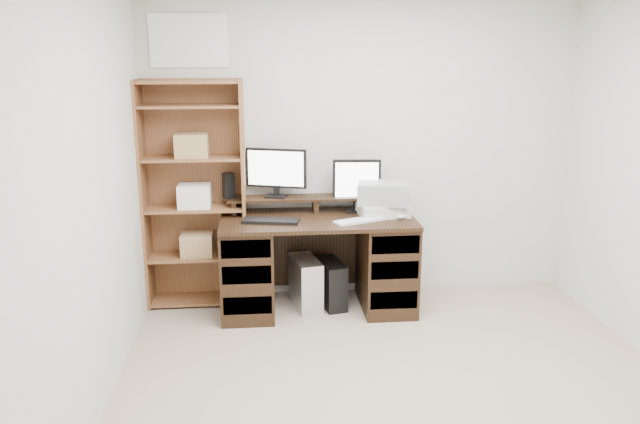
{
  "coord_description": "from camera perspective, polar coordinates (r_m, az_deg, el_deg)",
  "views": [
    {
      "loc": [
        -0.8,
        -3.01,
        2.02
      ],
      "look_at": [
        -0.39,
        1.43,
        0.85
      ],
      "focal_mm": 35.0,
      "sensor_mm": 36.0,
      "label": 1
    }
  ],
  "objects": [
    {
      "name": "keyboard_black",
      "position": [
        4.72,
        -4.53,
        -0.81
      ],
      "size": [
        0.44,
        0.22,
        0.02
      ],
      "primitive_type": "cube",
      "rotation": [
        0.0,
        0.0,
        -0.19
      ],
      "color": "black",
      "rests_on": "desk"
    },
    {
      "name": "bookshelf",
      "position": [
        5.02,
        -11.38,
        1.73
      ],
      "size": [
        0.8,
        0.3,
        1.8
      ],
      "color": "brown",
      "rests_on": "ground"
    },
    {
      "name": "keyboard_white",
      "position": [
        4.73,
        3.57,
        -0.79
      ],
      "size": [
        0.4,
        0.26,
        0.02
      ],
      "primitive_type": "cube",
      "rotation": [
        0.0,
        0.0,
        0.4
      ],
      "color": "silver",
      "rests_on": "desk"
    },
    {
      "name": "tower_silver",
      "position": [
        5.03,
        -1.32,
        -6.48
      ],
      "size": [
        0.26,
        0.43,
        0.4
      ],
      "primitive_type": "cube",
      "rotation": [
        0.0,
        0.0,
        0.21
      ],
      "color": "silver",
      "rests_on": "ground"
    },
    {
      "name": "monitor_small",
      "position": [
        5.0,
        3.37,
        2.64
      ],
      "size": [
        0.38,
        0.15,
        0.42
      ],
      "rotation": [
        0.0,
        0.0,
        -0.07
      ],
      "color": "black",
      "rests_on": "desk"
    },
    {
      "name": "printer",
      "position": [
        4.93,
        5.77,
        0.25
      ],
      "size": [
        0.4,
        0.32,
        0.09
      ],
      "primitive_type": "cube",
      "rotation": [
        0.0,
        0.0,
        0.1
      ],
      "color": "beige",
      "rests_on": "desk"
    },
    {
      "name": "riser_shelf",
      "position": [
        5.02,
        -0.44,
        1.14
      ],
      "size": [
        1.4,
        0.22,
        0.12
      ],
      "color": "black",
      "rests_on": "desk"
    },
    {
      "name": "speaker",
      "position": [
        4.99,
        -8.36,
        2.41
      ],
      "size": [
        0.11,
        0.11,
        0.2
      ],
      "primitive_type": "cube",
      "rotation": [
        0.0,
        0.0,
        0.41
      ],
      "color": "black",
      "rests_on": "riser_shelf"
    },
    {
      "name": "monitor_wide",
      "position": [
        4.97,
        -4.03,
        3.85
      ],
      "size": [
        0.48,
        0.19,
        0.39
      ],
      "rotation": [
        0.0,
        0.0,
        -0.31
      ],
      "color": "black",
      "rests_on": "riser_shelf"
    },
    {
      "name": "room",
      "position": [
        3.21,
        9.34,
        0.63
      ],
      "size": [
        3.54,
        4.04,
        2.54
      ],
      "color": "tan",
      "rests_on": "ground"
    },
    {
      "name": "mouse",
      "position": [
        4.84,
        7.39,
        -0.39
      ],
      "size": [
        0.1,
        0.07,
        0.04
      ],
      "primitive_type": "ellipsoid",
      "rotation": [
        0.0,
        0.0,
        -0.08
      ],
      "color": "silver",
      "rests_on": "desk"
    },
    {
      "name": "desk",
      "position": [
        4.95,
        -0.23,
        -4.54
      ],
      "size": [
        1.5,
        0.7,
        0.75
      ],
      "color": "black",
      "rests_on": "ground"
    },
    {
      "name": "basket",
      "position": [
        4.89,
        5.81,
        1.73
      ],
      "size": [
        0.44,
        0.35,
        0.17
      ],
      "primitive_type": "cube",
      "rotation": [
        0.0,
        0.0,
        -0.21
      ],
      "color": "gray",
      "rests_on": "printer"
    },
    {
      "name": "tower_black",
      "position": [
        5.06,
        1.04,
        -6.57
      ],
      "size": [
        0.23,
        0.4,
        0.37
      ],
      "rotation": [
        0.0,
        0.0,
        0.21
      ],
      "color": "black",
      "rests_on": "ground"
    }
  ]
}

